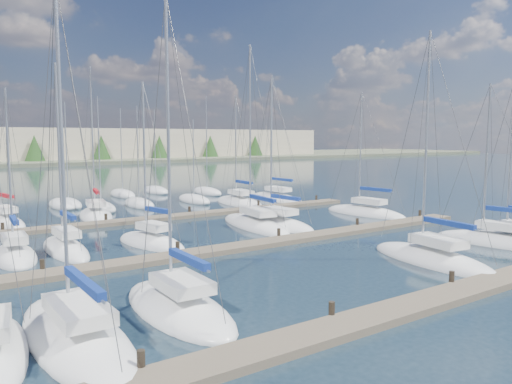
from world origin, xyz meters
TOP-DOWN VIEW (x-y plane):
  - ground at (0.00, 60.00)m, footprint 400.00×400.00m
  - dock_near at (0.00, 2.01)m, footprint 44.00×1.93m
  - dock_mid at (0.00, 16.01)m, footprint 44.00×1.93m
  - dock_far at (0.00, 30.01)m, footprint 44.00×1.93m
  - sailboat_o at (-3.68, 34.79)m, footprint 4.30×8.18m
  - sailboat_i at (-9.61, 21.75)m, footprint 2.21×7.75m
  - sailboat_l at (7.23, 21.45)m, footprint 3.42×8.72m
  - sailboat_c at (-8.53, 7.48)m, footprint 3.34×8.52m
  - sailboat_r at (17.67, 35.47)m, footprint 2.97×9.55m
  - sailboat_b at (-12.94, 6.80)m, footprint 3.16×10.15m
  - sailboat_e at (7.61, 6.65)m, footprint 4.01×9.35m
  - sailboat_j at (-4.24, 20.56)m, footprint 3.74×7.22m
  - sailboat_h at (-12.65, 21.49)m, footprint 2.79×6.49m
  - sailboat_q at (12.24, 34.97)m, footprint 3.71×9.02m
  - sailboat_k at (5.58, 22.22)m, footprint 4.23×10.79m
  - sailboat_f at (15.28, 7.30)m, footprint 3.45×8.35m
  - sailboat_m at (18.10, 21.71)m, footprint 3.70×9.18m
  - sailboat_n at (-11.28, 35.42)m, footprint 3.60×7.90m
  - distant_boats at (-4.34, 43.76)m, footprint 36.93×20.75m

SIDE VIEW (x-z plane):
  - ground at x=0.00m, z-range 0.00..0.00m
  - dock_near at x=0.00m, z-range -0.40..0.70m
  - dock_mid at x=0.00m, z-range -0.40..0.70m
  - dock_far at x=0.00m, z-range -0.40..0.70m
  - sailboat_q at x=12.24m, z-range -6.19..6.52m
  - sailboat_b at x=-12.94m, z-range -6.69..7.02m
  - sailboat_m at x=18.10m, z-range -6.03..6.38m
  - sailboat_l at x=7.23m, z-range -6.29..6.64m
  - sailboat_c at x=-8.53m, z-range -6.83..7.19m
  - sailboat_e at x=7.61m, z-range -6.95..7.31m
  - sailboat_f at x=15.28m, z-range -5.70..6.06m
  - sailboat_h at x=-12.65m, z-range -5.35..5.71m
  - sailboat_k at x=5.58m, z-range -7.61..7.98m
  - sailboat_j at x=-4.24m, z-range -5.74..6.11m
  - sailboat_r at x=17.67m, z-range -7.47..7.84m
  - sailboat_o at x=-3.68m, z-range -7.08..7.47m
  - sailboat_i at x=-9.61m, z-range -6.22..6.61m
  - sailboat_n at x=-11.28m, z-range -6.72..7.12m
  - distant_boats at x=-4.34m, z-range -6.36..6.94m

